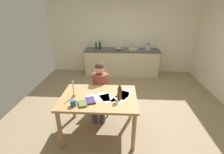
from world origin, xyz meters
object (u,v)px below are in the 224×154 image
Objects in this scene: wine_glass_back_left at (118,45)px; wine_glass_near_sink at (123,45)px; person_seated at (100,87)px; wine_glass_by_kettle at (120,45)px; wine_glass_back_right at (113,45)px; teacup_on_counter at (131,49)px; book_magazine at (90,100)px; bottle_oil at (96,46)px; chair_at_table at (101,92)px; dining_table at (99,102)px; book_cookery at (82,104)px; sink_unit at (133,49)px; candlestick at (74,92)px; wine_bottle_on_table at (120,93)px; coffee_mug at (73,103)px; stovetop_kettle at (148,47)px; mixing_bowl at (118,48)px; bottle_vinegar at (100,45)px.

wine_glass_near_sink is at bearing 0.00° from wine_glass_back_left.
person_seated is 2.61m from wine_glass_by_kettle.
teacup_on_counter is (0.59, -0.30, -0.06)m from wine_glass_back_right.
wine_glass_back_right is at bearing 66.34° from book_magazine.
wine_glass_near_sink is (0.93, 0.22, -0.01)m from bottle_oil.
person_seated is at bearing -90.18° from chair_at_table.
bottle_oil is at bearing 98.86° from dining_table.
person_seated is (-0.05, 0.56, 0.01)m from dining_table.
wine_glass_near_sink reaches higher than teacup_on_counter.
wine_glass_back_left is (0.52, 3.39, 0.22)m from book_cookery.
wine_glass_back_right is at bearing 167.77° from sink_unit.
wine_glass_back_right is (-0.35, 0.00, 0.00)m from wine_glass_near_sink.
sink_unit is (0.85, 2.27, 0.45)m from chair_at_table.
wine_glass_back_right is (0.56, 3.14, 0.15)m from candlestick.
chair_at_table is 2.29m from bottle_oil.
wine_glass_near_sink is (0.11, 3.20, 0.12)m from wine_bottle_on_table.
wine_glass_back_right is (0.49, 3.43, 0.19)m from coffee_mug.
stovetop_kettle is (1.30, 2.97, 0.33)m from dining_table.
candlestick is 0.80m from wine_bottle_on_table.
person_seated is 5.07× the size of mixing_bowl.
wine_glass_near_sink reaches higher than book_cookery.
chair_at_table is 0.91m from candlestick.
wine_glass_back_right is at bearing 63.56° from book_cookery.
book_cookery is 3.24m from teacup_on_counter.
mixing_bowl is at bearing 169.47° from teacup_on_counter.
book_cookery is (-0.18, -0.83, 0.11)m from person_seated.
candlestick is at bearing -117.61° from chair_at_table.
stovetop_kettle is (1.35, 2.41, 0.32)m from person_seated.
stovetop_kettle is 1.43× the size of wine_glass_by_kettle.
chair_at_table is 5.53× the size of wine_glass_back_left.
candlestick is 1.08× the size of bottle_vinegar.
dining_table is 0.50m from coffee_mug.
teacup_on_counter is at bearing 75.68° from dining_table.
person_seated is 0.86m from book_cookery.
stovetop_kettle is (0.93, 3.05, 0.11)m from wine_bottle_on_table.
person_seated is at bearing -97.67° from wine_glass_back_left.
chair_at_table is 3.02× the size of wine_bottle_on_table.
sink_unit reaches higher than book_cookery.
person_seated is 7.76× the size of wine_glass_by_kettle.
wine_bottle_on_table is at bearing -4.04° from candlestick.
wine_bottle_on_table is (0.42, -0.64, 0.21)m from person_seated.
bottle_vinegar is at bearing 74.58° from book_magazine.
teacup_on_counter is (0.42, -0.08, -0.00)m from mixing_bowl.
mixing_bowl is at bearing 78.28° from coffee_mug.
dining_table is 3.26m from stovetop_kettle.
bottle_vinegar is (0.10, 3.04, 0.16)m from candlestick.
bottle_oil reaches higher than wine_glass_back_left.
wine_glass_back_left is at bearing 82.33° from person_seated.
coffee_mug is 0.53× the size of mixing_bowl.
wine_bottle_on_table is 1.03× the size of bottle_oil.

